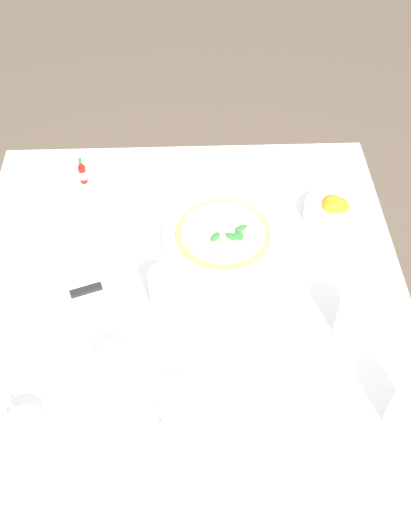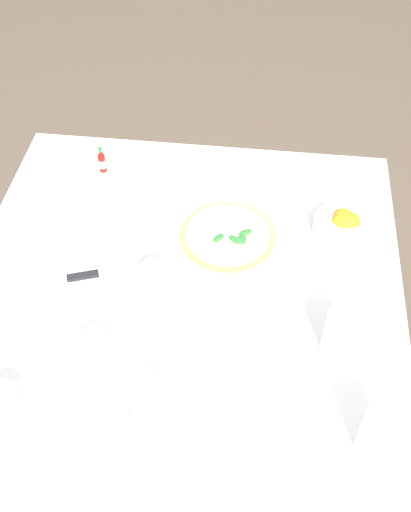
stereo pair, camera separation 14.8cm
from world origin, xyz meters
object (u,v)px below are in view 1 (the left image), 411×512
at_px(pizza_plate, 223,237).
at_px(citrus_bowl, 333,211).
at_px(water_glass_near_right, 406,409).
at_px(coffee_cup_center_back, 115,365).
at_px(coffee_cup_back_corner, 176,404).
at_px(menu_card, 335,258).
at_px(napkin_folded, 67,300).
at_px(hot_sauce_bottle, 82,173).
at_px(pizza, 223,233).
at_px(coffee_cup_far_left, 26,431).
at_px(water_glass_near_left, 352,318).
at_px(coffee_cup_left_edge, 62,216).
at_px(water_glass_far_right, 164,291).
at_px(dinner_knife, 65,297).
at_px(pepper_shaker, 93,172).
at_px(salt_shaker, 72,178).

height_order(pizza_plate, citrus_bowl, citrus_bowl).
height_order(water_glass_near_right, citrus_bowl, water_glass_near_right).
bearing_deg(citrus_bowl, coffee_cup_center_back, 39.64).
bearing_deg(coffee_cup_back_corner, menu_card, -135.78).
xyz_separation_m(napkin_folded, citrus_bowl, (-0.67, -0.26, 0.02)).
bearing_deg(napkin_folded, hot_sauce_bottle, -104.34).
bearing_deg(pizza, coffee_cup_far_left, 51.51).
xyz_separation_m(coffee_cup_far_left, menu_card, (-0.68, -0.42, 0.00)).
bearing_deg(coffee_cup_back_corner, water_glass_near_right, 175.13).
xyz_separation_m(water_glass_near_left, water_glass_near_right, (-0.06, 0.22, 0.00)).
distance_m(coffee_cup_left_edge, water_glass_far_right, 0.38).
relative_size(citrus_bowl, menu_card, 1.74).
bearing_deg(pizza, hot_sauce_bottle, -31.99).
distance_m(coffee_cup_left_edge, coffee_cup_back_corner, 0.62).
xyz_separation_m(coffee_cup_back_corner, dinner_knife, (0.26, -0.28, -0.01)).
bearing_deg(coffee_cup_far_left, dinner_knife, -96.07).
distance_m(coffee_cup_center_back, water_glass_far_right, 0.21).
relative_size(water_glass_near_right, citrus_bowl, 0.81).
bearing_deg(pizza, water_glass_far_right, 53.65).
relative_size(pepper_shaker, menu_card, 0.65).
xyz_separation_m(salt_shaker, pepper_shaker, (-0.06, -0.02, 0.00)).
distance_m(water_glass_far_right, water_glass_near_right, 0.57).
bearing_deg(coffee_cup_left_edge, hot_sauce_bottle, -101.99).
xyz_separation_m(pizza, hot_sauce_bottle, (0.38, -0.24, 0.01)).
height_order(water_glass_far_right, pepper_shaker, water_glass_far_right).
bearing_deg(pepper_shaker, coffee_cup_left_edge, 70.27).
height_order(coffee_cup_left_edge, water_glass_near_right, water_glass_near_right).
xyz_separation_m(coffee_cup_center_back, coffee_cup_left_edge, (0.16, -0.45, 0.00)).
distance_m(water_glass_far_right, hot_sauce_bottle, 0.49).
bearing_deg(coffee_cup_far_left, coffee_cup_left_edge, -89.94).
height_order(water_glass_far_right, hot_sauce_bottle, water_glass_far_right).
bearing_deg(hot_sauce_bottle, water_glass_far_right, 117.79).
height_order(pizza, coffee_cup_back_corner, coffee_cup_back_corner).
bearing_deg(coffee_cup_left_edge, pepper_shaker, -109.73).
height_order(pizza_plate, coffee_cup_left_edge, coffee_cup_left_edge).
bearing_deg(napkin_folded, citrus_bowl, -173.73).
bearing_deg(salt_shaker, pizza, 150.88).
bearing_deg(coffee_cup_far_left, salt_shaker, -90.52).
distance_m(coffee_cup_center_back, water_glass_near_right, 0.59).
bearing_deg(water_glass_near_right, water_glass_far_right, -33.18).
bearing_deg(pepper_shaker, coffee_cup_far_left, 85.31).
distance_m(water_glass_near_right, salt_shaker, 1.04).
distance_m(coffee_cup_left_edge, salt_shaker, 0.16).
relative_size(coffee_cup_left_edge, water_glass_far_right, 1.18).
xyz_separation_m(pizza, menu_card, (-0.27, 0.10, 0.01)).
relative_size(coffee_cup_far_left, dinner_knife, 0.68).
bearing_deg(hot_sauce_bottle, dinner_knife, 90.05).
xyz_separation_m(pizza_plate, dinner_knife, (0.38, 0.19, 0.01)).
height_order(pizza, dinner_knife, pizza).
relative_size(salt_shaker, menu_card, 0.65).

